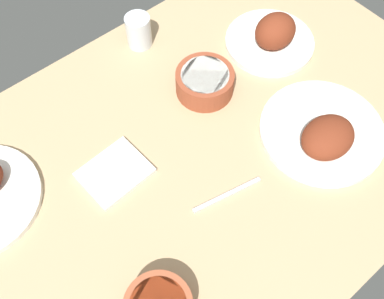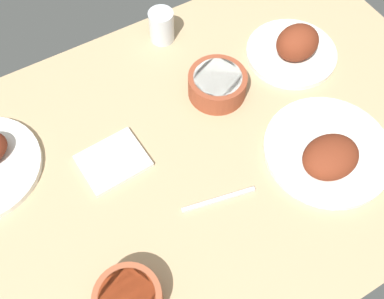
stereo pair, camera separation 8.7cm
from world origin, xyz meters
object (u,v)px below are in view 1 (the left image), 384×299
at_px(water_tumbler, 139,31).
at_px(folded_napkin, 115,172).
at_px(fork_loose, 227,195).
at_px(bowl_cream, 205,82).
at_px(plate_near_viewer, 324,134).
at_px(plate_center_main, 272,36).

distance_m(water_tumbler, folded_napkin, 0.41).
relative_size(water_tumbler, fork_loose, 0.53).
bearing_deg(fork_loose, folded_napkin, -39.85).
height_order(bowl_cream, water_tumbler, water_tumbler).
height_order(plate_near_viewer, water_tumbler, water_tumbler).
xyz_separation_m(plate_near_viewer, fork_loose, (-0.27, 0.04, -0.02)).
height_order(plate_center_main, folded_napkin, plate_center_main).
height_order(bowl_cream, folded_napkin, bowl_cream).
height_order(plate_near_viewer, fork_loose, plate_near_viewer).
xyz_separation_m(plate_center_main, fork_loose, (-0.39, -0.26, -0.03)).
bearing_deg(folded_napkin, plate_near_viewer, -29.12).
height_order(plate_center_main, bowl_cream, plate_center_main).
relative_size(plate_near_viewer, folded_napkin, 2.04).
bearing_deg(fork_loose, plate_center_main, -134.65).
relative_size(plate_near_viewer, bowl_cream, 2.04).
bearing_deg(plate_center_main, bowl_cream, -179.87).
xyz_separation_m(plate_center_main, water_tumbler, (-0.27, 0.24, 0.01)).
height_order(folded_napkin, fork_loose, folded_napkin).
bearing_deg(fork_loose, plate_near_viewer, -175.35).
height_order(plate_near_viewer, bowl_cream, plate_near_viewer).
bearing_deg(water_tumbler, plate_center_main, -41.41).
distance_m(plate_center_main, water_tumbler, 0.36).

